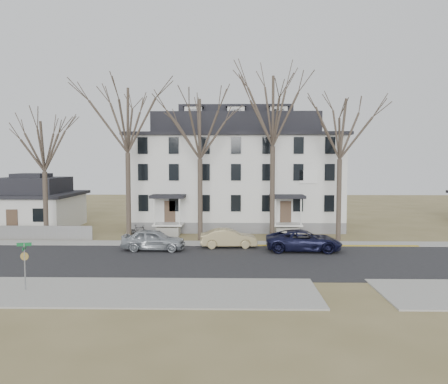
{
  "coord_description": "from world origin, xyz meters",
  "views": [
    {
      "loc": [
        -2.28,
        -26.32,
        6.53
      ],
      "look_at": [
        -2.99,
        9.0,
        4.09
      ],
      "focal_mm": 35.0,
      "sensor_mm": 36.0,
      "label": 1
    }
  ],
  "objects_px": {
    "small_house": "(32,205)",
    "car_tan": "(229,239)",
    "tree_bungalow": "(44,143)",
    "boarding_house": "(236,173)",
    "tree_far_left": "(127,116)",
    "car_navy": "(304,241)",
    "tree_mid_left": "(200,124)",
    "street_sign": "(25,259)",
    "tree_mid_right": "(340,124)",
    "bicycle_left": "(135,232)",
    "bicycle_right": "(139,232)",
    "car_silver": "(154,240)",
    "tree_center": "(273,106)"
  },
  "relations": [
    {
      "from": "street_sign",
      "to": "car_navy",
      "type": "bearing_deg",
      "value": 19.13
    },
    {
      "from": "bicycle_right",
      "to": "tree_far_left",
      "type": "bearing_deg",
      "value": 146.14
    },
    {
      "from": "small_house",
      "to": "street_sign",
      "type": "height_order",
      "value": "small_house"
    },
    {
      "from": "bicycle_left",
      "to": "street_sign",
      "type": "bearing_deg",
      "value": -159.8
    },
    {
      "from": "tree_center",
      "to": "tree_mid_right",
      "type": "xyz_separation_m",
      "value": [
        5.5,
        0.0,
        -1.48
      ]
    },
    {
      "from": "car_silver",
      "to": "bicycle_right",
      "type": "height_order",
      "value": "car_silver"
    },
    {
      "from": "tree_mid_right",
      "to": "tree_far_left",
      "type": "bearing_deg",
      "value": 180.0
    },
    {
      "from": "boarding_house",
      "to": "tree_bungalow",
      "type": "xyz_separation_m",
      "value": [
        -16.0,
        -8.15,
        2.74
      ]
    },
    {
      "from": "car_navy",
      "to": "tree_mid_right",
      "type": "bearing_deg",
      "value": -36.87
    },
    {
      "from": "car_navy",
      "to": "tree_bungalow",
      "type": "bearing_deg",
      "value": 79.58
    },
    {
      "from": "tree_far_left",
      "to": "tree_bungalow",
      "type": "height_order",
      "value": "tree_far_left"
    },
    {
      "from": "tree_mid_right",
      "to": "street_sign",
      "type": "bearing_deg",
      "value": -142.79
    },
    {
      "from": "tree_mid_left",
      "to": "street_sign",
      "type": "xyz_separation_m",
      "value": [
        -7.78,
        -14.64,
        -7.95
      ]
    },
    {
      "from": "car_tan",
      "to": "bicycle_right",
      "type": "distance_m",
      "value": 8.7
    },
    {
      "from": "tree_far_left",
      "to": "car_navy",
      "type": "relative_size",
      "value": 2.5
    },
    {
      "from": "tree_bungalow",
      "to": "car_tan",
      "type": "height_order",
      "value": "tree_bungalow"
    },
    {
      "from": "boarding_house",
      "to": "car_silver",
      "type": "bearing_deg",
      "value": -115.72
    },
    {
      "from": "tree_far_left",
      "to": "tree_mid_right",
      "type": "distance_m",
      "value": 17.52
    },
    {
      "from": "tree_center",
      "to": "bicycle_right",
      "type": "distance_m",
      "value": 15.48
    },
    {
      "from": "bicycle_left",
      "to": "bicycle_right",
      "type": "relative_size",
      "value": 0.93
    },
    {
      "from": "tree_mid_left",
      "to": "bicycle_right",
      "type": "xyz_separation_m",
      "value": [
        -5.32,
        0.75,
        -9.05
      ]
    },
    {
      "from": "tree_mid_left",
      "to": "street_sign",
      "type": "relative_size",
      "value": 5.15
    },
    {
      "from": "tree_mid_left",
      "to": "tree_bungalow",
      "type": "height_order",
      "value": "tree_mid_left"
    },
    {
      "from": "boarding_house",
      "to": "car_silver",
      "type": "height_order",
      "value": "boarding_house"
    },
    {
      "from": "car_navy",
      "to": "bicycle_left",
      "type": "xyz_separation_m",
      "value": [
        -13.67,
        5.58,
        -0.31
      ]
    },
    {
      "from": "tree_mid_left",
      "to": "bicycle_left",
      "type": "xyz_separation_m",
      "value": [
        -5.77,
        1.07,
        -9.15
      ]
    },
    {
      "from": "tree_bungalow",
      "to": "car_navy",
      "type": "distance_m",
      "value": 22.61
    },
    {
      "from": "small_house",
      "to": "car_navy",
      "type": "relative_size",
      "value": 1.58
    },
    {
      "from": "tree_far_left",
      "to": "bicycle_right",
      "type": "height_order",
      "value": "tree_far_left"
    },
    {
      "from": "car_tan",
      "to": "street_sign",
      "type": "height_order",
      "value": "street_sign"
    },
    {
      "from": "tree_mid_left",
      "to": "tree_mid_right",
      "type": "height_order",
      "value": "same"
    },
    {
      "from": "tree_bungalow",
      "to": "bicycle_right",
      "type": "distance_m",
      "value": 10.81
    },
    {
      "from": "small_house",
      "to": "tree_mid_right",
      "type": "xyz_separation_m",
      "value": [
        28.5,
        -6.2,
        7.35
      ]
    },
    {
      "from": "boarding_house",
      "to": "tree_bungalow",
      "type": "bearing_deg",
      "value": -152.99
    },
    {
      "from": "small_house",
      "to": "tree_bungalow",
      "type": "bearing_deg",
      "value": -57.16
    },
    {
      "from": "tree_mid_left",
      "to": "bicycle_left",
      "type": "distance_m",
      "value": 10.87
    },
    {
      "from": "boarding_house",
      "to": "small_house",
      "type": "relative_size",
      "value": 2.39
    },
    {
      "from": "tree_mid_right",
      "to": "car_tan",
      "type": "distance_m",
      "value": 13.14
    },
    {
      "from": "street_sign",
      "to": "tree_bungalow",
      "type": "bearing_deg",
      "value": 95.9
    },
    {
      "from": "tree_far_left",
      "to": "tree_center",
      "type": "bearing_deg",
      "value": 0.0
    },
    {
      "from": "small_house",
      "to": "tree_bungalow",
      "type": "relative_size",
      "value": 0.81
    },
    {
      "from": "small_house",
      "to": "tree_far_left",
      "type": "bearing_deg",
      "value": -29.39
    },
    {
      "from": "small_house",
      "to": "car_tan",
      "type": "xyz_separation_m",
      "value": [
        19.4,
        -9.46,
        -1.54
      ]
    },
    {
      "from": "tree_far_left",
      "to": "bicycle_left",
      "type": "height_order",
      "value": "tree_far_left"
    },
    {
      "from": "bicycle_left",
      "to": "bicycle_right",
      "type": "xyz_separation_m",
      "value": [
        0.45,
        -0.33,
        0.11
      ]
    },
    {
      "from": "tree_far_left",
      "to": "car_navy",
      "type": "bearing_deg",
      "value": -17.97
    },
    {
      "from": "tree_mid_left",
      "to": "tree_mid_right",
      "type": "xyz_separation_m",
      "value": [
        11.5,
        0.0,
        0.0
      ]
    },
    {
      "from": "car_silver",
      "to": "bicycle_left",
      "type": "xyz_separation_m",
      "value": [
        -2.67,
        5.59,
        -0.34
      ]
    },
    {
      "from": "tree_mid_right",
      "to": "street_sign",
      "type": "distance_m",
      "value": 25.48
    },
    {
      "from": "boarding_house",
      "to": "street_sign",
      "type": "xyz_separation_m",
      "value": [
        -10.78,
        -22.79,
        -3.73
      ]
    }
  ]
}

